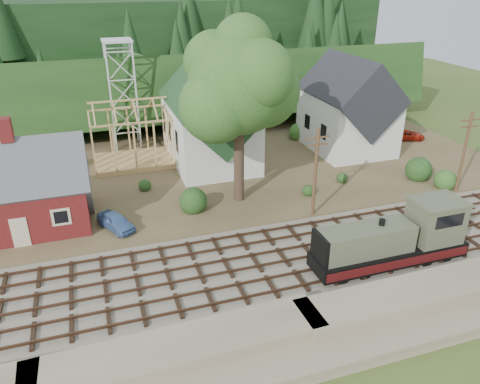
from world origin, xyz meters
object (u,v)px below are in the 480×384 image
object	(u,v)px
car_red	(407,135)
patio_set	(37,211)
locomotive	(396,240)
car_blue	(116,221)

from	to	relation	value
car_red	patio_set	world-z (taller)	patio_set
locomotive	car_blue	distance (m)	21.43
car_red	patio_set	xyz separation A→B (m)	(-41.62, -10.63, 1.65)
locomotive	patio_set	distance (m)	26.69
car_blue	patio_set	distance (m)	5.90
car_blue	locomotive	bearing A→B (deg)	-58.68
patio_set	car_blue	bearing A→B (deg)	-6.60
locomotive	patio_set	bearing A→B (deg)	154.06
car_blue	car_red	bearing A→B (deg)	-10.27
car_blue	car_red	xyz separation A→B (m)	(35.97, 11.29, -0.09)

